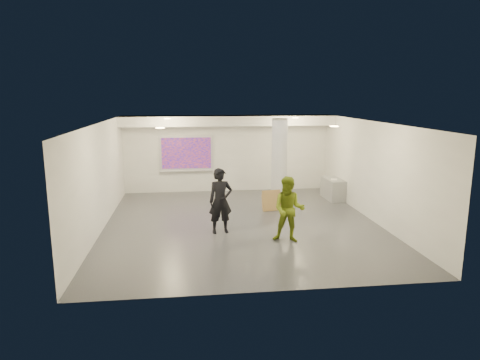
{
  "coord_description": "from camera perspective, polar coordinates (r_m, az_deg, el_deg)",
  "views": [
    {
      "loc": [
        -1.54,
        -12.12,
        3.78
      ],
      "look_at": [
        0.0,
        0.4,
        1.25
      ],
      "focal_mm": 32.0,
      "sensor_mm": 36.0,
      "label": 1
    }
  ],
  "objects": [
    {
      "name": "papers_stack",
      "position": [
        15.79,
        12.41,
        0.07
      ],
      "size": [
        0.3,
        0.34,
        0.02
      ],
      "primitive_type": "cube",
      "rotation": [
        0.0,
        0.0,
        -0.31
      ],
      "color": "white",
      "rests_on": "credenza"
    },
    {
      "name": "wall_back",
      "position": [
        16.85,
        -1.7,
        3.56
      ],
      "size": [
        8.0,
        0.01,
        3.0
      ],
      "primitive_type": "cube",
      "color": "silver",
      "rests_on": "floor"
    },
    {
      "name": "downlight_sw",
      "position": [
        10.68,
        -10.61,
        6.84
      ],
      "size": [
        0.22,
        0.22,
        0.02
      ],
      "primitive_type": "cylinder",
      "color": "#F3D18B",
      "rests_on": "ceiling"
    },
    {
      "name": "woman",
      "position": [
        11.78,
        -2.61,
        -2.8
      ],
      "size": [
        0.71,
        0.52,
        1.81
      ],
      "primitive_type": "imported",
      "rotation": [
        0.0,
        0.0,
        0.14
      ],
      "color": "black",
      "rests_on": "floor"
    },
    {
      "name": "projection_screen",
      "position": [
        16.73,
        -7.16,
        3.51
      ],
      "size": [
        2.1,
        0.13,
        1.42
      ],
      "color": "silver",
      "rests_on": "wall_back"
    },
    {
      "name": "cardboard_front",
      "position": [
        14.33,
        3.83,
        -2.92
      ],
      "size": [
        0.49,
        0.26,
        0.51
      ],
      "primitive_type": "cube",
      "rotation": [
        -0.24,
        0.0,
        0.2
      ],
      "color": "olive",
      "rests_on": "floor"
    },
    {
      "name": "downlight_nw",
      "position": [
        14.66,
        -9.68,
        8.05
      ],
      "size": [
        0.22,
        0.22,
        0.02
      ],
      "primitive_type": "cylinder",
      "color": "#F3D18B",
      "rests_on": "ceiling"
    },
    {
      "name": "credenza",
      "position": [
        16.06,
        12.29,
        -1.15
      ],
      "size": [
        0.57,
        1.31,
        0.76
      ],
      "primitive_type": "cube",
      "rotation": [
        0.0,
        0.0,
        0.03
      ],
      "color": "gray",
      "rests_on": "floor"
    },
    {
      "name": "floor",
      "position": [
        12.79,
        0.22,
        -5.85
      ],
      "size": [
        8.0,
        9.0,
        0.01
      ],
      "primitive_type": "cube",
      "color": "#37393F",
      "rests_on": "ground"
    },
    {
      "name": "ceiling",
      "position": [
        12.25,
        0.23,
        7.68
      ],
      "size": [
        8.0,
        9.0,
        0.01
      ],
      "primitive_type": "cube",
      "color": "white",
      "rests_on": "floor"
    },
    {
      "name": "wall_front",
      "position": [
        8.11,
        4.25,
        -5.04
      ],
      "size": [
        8.0,
        0.01,
        3.0
      ],
      "primitive_type": "cube",
      "color": "silver",
      "rests_on": "floor"
    },
    {
      "name": "soffit_band",
      "position": [
        16.18,
        -1.55,
        7.93
      ],
      "size": [
        8.0,
        1.1,
        0.36
      ],
      "primitive_type": "cube",
      "color": "silver",
      "rests_on": "ceiling"
    },
    {
      "name": "cardboard_back",
      "position": [
        14.16,
        4.23,
        -2.74
      ],
      "size": [
        0.65,
        0.3,
        0.69
      ],
      "primitive_type": "cube",
      "rotation": [
        -0.2,
        0.0,
        0.17
      ],
      "color": "olive",
      "rests_on": "floor"
    },
    {
      "name": "column",
      "position": [
        14.43,
        5.24,
        2.2
      ],
      "size": [
        0.52,
        0.52,
        3.0
      ],
      "primitive_type": "cylinder",
      "color": "silver",
      "rests_on": "floor"
    },
    {
      "name": "wall_right",
      "position": [
        13.52,
        17.29,
        1.11
      ],
      "size": [
        0.01,
        9.0,
        3.0
      ],
      "primitive_type": "cube",
      "color": "silver",
      "rests_on": "floor"
    },
    {
      "name": "downlight_ne",
      "position": [
        15.12,
        7.4,
        8.21
      ],
      "size": [
        0.22,
        0.22,
        0.02
      ],
      "primitive_type": "cylinder",
      "color": "#F3D18B",
      "rests_on": "ceiling"
    },
    {
      "name": "man",
      "position": [
        11.15,
        6.54,
        -3.93
      ],
      "size": [
        1.0,
        0.89,
        1.72
      ],
      "primitive_type": "imported",
      "rotation": [
        0.0,
        0.0,
        -0.34
      ],
      "color": "olive",
      "rests_on": "floor"
    },
    {
      "name": "downlight_se",
      "position": [
        11.29,
        12.45,
        7.01
      ],
      "size": [
        0.22,
        0.22,
        0.02
      ],
      "primitive_type": "cylinder",
      "color": "#F3D18B",
      "rests_on": "ceiling"
    },
    {
      "name": "wall_left",
      "position": [
        12.58,
        -18.16,
        0.32
      ],
      "size": [
        0.01,
        9.0,
        3.0
      ],
      "primitive_type": "cube",
      "color": "silver",
      "rests_on": "floor"
    }
  ]
}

